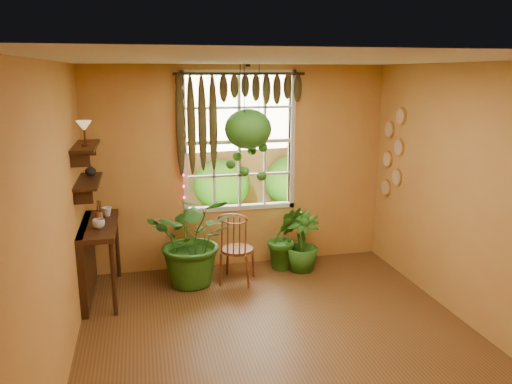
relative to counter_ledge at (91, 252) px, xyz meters
The scene contains 23 objects.
floor 2.55m from the counter_ledge, 39.96° to the right, with size 4.50×4.50×0.00m, color brown.
ceiling 3.29m from the counter_ledge, 39.96° to the right, with size 4.50×4.50×0.00m, color silver.
wall_back 2.17m from the counter_ledge, 18.80° to the left, with size 4.00×4.00×0.00m, color #C29242.
wall_left 1.79m from the counter_ledge, 93.24° to the right, with size 4.50×4.50×0.00m, color #C29242.
wall_right 4.30m from the counter_ledge, 22.26° to the right, with size 4.50×4.50×0.00m, color #C29242.
window 2.33m from the counter_ledge, 19.65° to the left, with size 1.52×0.10×1.86m.
valance_vine 2.57m from the counter_ledge, 17.07° to the left, with size 1.70×0.12×1.10m.
string_lights 1.76m from the counter_ledge, 27.17° to the left, with size 0.03×0.03×1.54m, color #FF2633, non-canonical shape.
wall_plates 4.02m from the counter_ledge, ahead, with size 0.04×0.32×1.10m, color beige, non-canonical shape.
counter_ledge is the anchor object (origin of this frame).
shelf_lower 0.85m from the counter_ledge, ahead, with size 0.25×0.90×0.04m, color #36210E.
shelf_upper 1.25m from the counter_ledge, ahead, with size 0.25×0.90×0.04m, color #36210E.
backyard 5.74m from the counter_ledge, 67.84° to the left, with size 14.00×10.00×12.00m.
windsor_chair 1.75m from the counter_ledge, ahead, with size 0.54×0.55×1.09m.
potted_plant_left 1.22m from the counter_ledge, ahead, with size 1.07×0.92×1.19m, color #184A13.
potted_plant_mid 2.48m from the counter_ledge, ahead, with size 0.48×0.39×0.87m, color #184A13.
potted_plant_right 2.67m from the counter_ledge, ahead, with size 0.45×0.45×0.79m, color #184A13.
hanging_basket 2.36m from the counter_ledge, ahead, with size 0.59×0.59×1.44m.
cup_a 0.47m from the counter_ledge, 57.47° to the right, with size 0.14×0.14×0.11m, color silver.
cup_b 0.53m from the counter_ledge, 56.77° to the left, with size 0.12×0.12×0.11m, color beige.
brush_jar 0.50m from the counter_ledge, 50.01° to the left, with size 0.08×0.08×0.30m.
shelf_vase 0.97m from the counter_ledge, 81.66° to the left, with size 0.13×0.13×0.13m, color #B2AD99.
tiffany_lamp 1.48m from the counter_ledge, 70.75° to the right, with size 0.17×0.17×0.28m.
Camera 1 is at (-1.27, -4.19, 2.60)m, focal length 35.00 mm.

